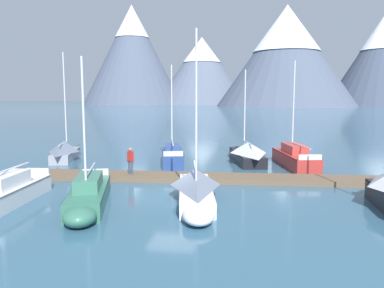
{
  "coord_description": "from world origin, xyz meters",
  "views": [
    {
      "loc": [
        4.16,
        -18.69,
        5.19
      ],
      "look_at": [
        0.0,
        6.0,
        2.0
      ],
      "focal_mm": 35.29,
      "sensor_mm": 36.0,
      "label": 1
    }
  ],
  "objects_px": {
    "sailboat_second_berth": "(4,194)",
    "sailboat_nearest_berth": "(66,150)",
    "sailboat_far_berth": "(196,187)",
    "person_on_dock": "(130,159)",
    "sailboat_mid_dock_starboard": "(172,155)",
    "sailboat_mid_dock_port": "(88,195)",
    "sailboat_outer_slip": "(246,152)",
    "sailboat_end_of_dock": "(293,157)"
  },
  "relations": [
    {
      "from": "sailboat_mid_dock_port",
      "to": "sailboat_mid_dock_starboard",
      "type": "relative_size",
      "value": 0.93
    },
    {
      "from": "sailboat_second_berth",
      "to": "person_on_dock",
      "type": "height_order",
      "value": "sailboat_second_berth"
    },
    {
      "from": "person_on_dock",
      "to": "sailboat_mid_dock_starboard",
      "type": "bearing_deg",
      "value": 77.12
    },
    {
      "from": "sailboat_mid_dock_port",
      "to": "person_on_dock",
      "type": "height_order",
      "value": "sailboat_mid_dock_port"
    },
    {
      "from": "sailboat_far_berth",
      "to": "sailboat_mid_dock_port",
      "type": "bearing_deg",
      "value": -159.83
    },
    {
      "from": "sailboat_second_berth",
      "to": "sailboat_nearest_berth",
      "type": "bearing_deg",
      "value": 106.19
    },
    {
      "from": "sailboat_far_berth",
      "to": "sailboat_end_of_dock",
      "type": "height_order",
      "value": "sailboat_far_berth"
    },
    {
      "from": "sailboat_mid_dock_starboard",
      "to": "person_on_dock",
      "type": "distance_m",
      "value": 6.09
    },
    {
      "from": "sailboat_mid_dock_starboard",
      "to": "sailboat_outer_slip",
      "type": "bearing_deg",
      "value": 16.18
    },
    {
      "from": "sailboat_mid_dock_port",
      "to": "sailboat_far_berth",
      "type": "height_order",
      "value": "sailboat_far_berth"
    },
    {
      "from": "sailboat_mid_dock_port",
      "to": "sailboat_far_berth",
      "type": "relative_size",
      "value": 0.85
    },
    {
      "from": "sailboat_mid_dock_port",
      "to": "sailboat_outer_slip",
      "type": "relative_size",
      "value": 0.9
    },
    {
      "from": "sailboat_mid_dock_port",
      "to": "sailboat_outer_slip",
      "type": "height_order",
      "value": "sailboat_outer_slip"
    },
    {
      "from": "sailboat_end_of_dock",
      "to": "person_on_dock",
      "type": "height_order",
      "value": "sailboat_end_of_dock"
    },
    {
      "from": "sailboat_nearest_berth",
      "to": "sailboat_outer_slip",
      "type": "relative_size",
      "value": 1.11
    },
    {
      "from": "sailboat_second_berth",
      "to": "sailboat_mid_dock_port",
      "type": "relative_size",
      "value": 1.3
    },
    {
      "from": "sailboat_nearest_berth",
      "to": "sailboat_far_berth",
      "type": "distance_m",
      "value": 16.28
    },
    {
      "from": "sailboat_mid_dock_starboard",
      "to": "sailboat_far_berth",
      "type": "distance_m",
      "value": 10.86
    },
    {
      "from": "sailboat_nearest_berth",
      "to": "sailboat_second_berth",
      "type": "height_order",
      "value": "sailboat_second_berth"
    },
    {
      "from": "sailboat_mid_dock_port",
      "to": "sailboat_end_of_dock",
      "type": "height_order",
      "value": "sailboat_end_of_dock"
    },
    {
      "from": "sailboat_nearest_berth",
      "to": "sailboat_outer_slip",
      "type": "xyz_separation_m",
      "value": [
        14.64,
        1.47,
        -0.01
      ]
    },
    {
      "from": "sailboat_second_berth",
      "to": "sailboat_mid_dock_starboard",
      "type": "relative_size",
      "value": 1.21
    },
    {
      "from": "sailboat_outer_slip",
      "to": "sailboat_nearest_berth",
      "type": "bearing_deg",
      "value": -174.28
    },
    {
      "from": "sailboat_mid_dock_starboard",
      "to": "sailboat_end_of_dock",
      "type": "xyz_separation_m",
      "value": [
        9.16,
        0.37,
        0.04
      ]
    },
    {
      "from": "sailboat_mid_dock_port",
      "to": "person_on_dock",
      "type": "relative_size",
      "value": 4.15
    },
    {
      "from": "sailboat_mid_dock_port",
      "to": "sailboat_mid_dock_starboard",
      "type": "distance_m",
      "value": 12.14
    },
    {
      "from": "sailboat_mid_dock_starboard",
      "to": "sailboat_end_of_dock",
      "type": "bearing_deg",
      "value": 2.29
    },
    {
      "from": "sailboat_mid_dock_port",
      "to": "person_on_dock",
      "type": "xyz_separation_m",
      "value": [
        -0.0,
        6.15,
        0.7
      ]
    },
    {
      "from": "sailboat_mid_dock_starboard",
      "to": "sailboat_far_berth",
      "type": "height_order",
      "value": "sailboat_far_berth"
    },
    {
      "from": "sailboat_nearest_berth",
      "to": "sailboat_end_of_dock",
      "type": "xyz_separation_m",
      "value": [
        18.14,
        0.19,
        -0.11
      ]
    },
    {
      "from": "sailboat_far_berth",
      "to": "sailboat_outer_slip",
      "type": "height_order",
      "value": "sailboat_far_berth"
    },
    {
      "from": "sailboat_second_berth",
      "to": "sailboat_far_berth",
      "type": "relative_size",
      "value": 1.11
    },
    {
      "from": "person_on_dock",
      "to": "sailboat_second_berth",
      "type": "bearing_deg",
      "value": -119.71
    },
    {
      "from": "sailboat_second_berth",
      "to": "sailboat_end_of_dock",
      "type": "xyz_separation_m",
      "value": [
        14.39,
        13.09,
        0.06
      ]
    },
    {
      "from": "sailboat_far_berth",
      "to": "person_on_dock",
      "type": "height_order",
      "value": "sailboat_far_berth"
    },
    {
      "from": "sailboat_nearest_berth",
      "to": "sailboat_mid_dock_port",
      "type": "relative_size",
      "value": 1.24
    },
    {
      "from": "sailboat_mid_dock_starboard",
      "to": "sailboat_second_berth",
      "type": "bearing_deg",
      "value": -112.38
    },
    {
      "from": "sailboat_nearest_berth",
      "to": "sailboat_mid_dock_starboard",
      "type": "distance_m",
      "value": 8.98
    },
    {
      "from": "sailboat_far_berth",
      "to": "sailboat_outer_slip",
      "type": "bearing_deg",
      "value": 79.69
    },
    {
      "from": "sailboat_nearest_berth",
      "to": "sailboat_mid_dock_starboard",
      "type": "height_order",
      "value": "sailboat_nearest_berth"
    },
    {
      "from": "sailboat_far_berth",
      "to": "person_on_dock",
      "type": "distance_m",
      "value": 6.55
    },
    {
      "from": "sailboat_second_berth",
      "to": "sailboat_end_of_dock",
      "type": "distance_m",
      "value": 19.45
    }
  ]
}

